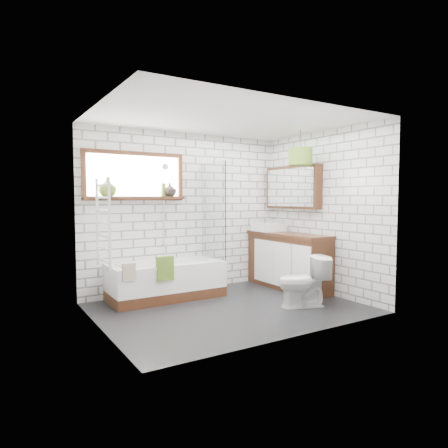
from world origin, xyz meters
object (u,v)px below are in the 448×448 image
basin (269,227)px  toilet (303,281)px  vanity (288,261)px  pendant (300,157)px  bathtub (166,280)px

basin → toilet: (-0.50, -1.39, -0.63)m
vanity → toilet: 1.11m
toilet → pendant: 1.89m
vanity → basin: size_ratio=3.38×
vanity → toilet: vanity is taller
basin → pendant: 1.39m
vanity → pendant: pendant is taller
toilet → pendant: pendant is taller
bathtub → toilet: bearing=-45.0°
basin → toilet: size_ratio=0.68×
bathtub → basin: 2.02m
basin → toilet: bearing=-109.7°
vanity → basin: bearing=98.0°
vanity → bathtub: bearing=167.3°
bathtub → pendant: 2.73m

